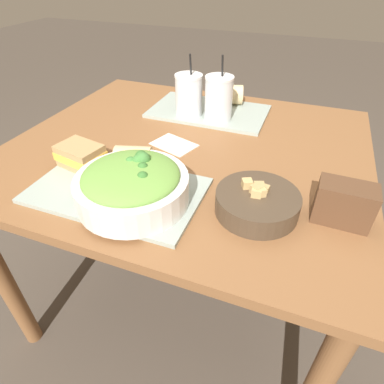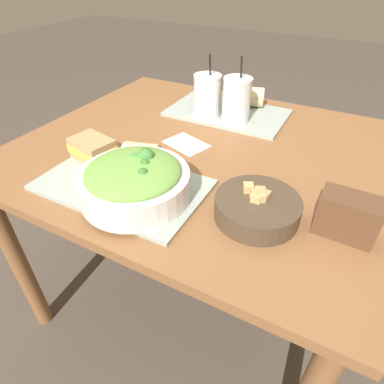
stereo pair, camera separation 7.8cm
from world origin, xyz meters
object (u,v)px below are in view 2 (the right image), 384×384
soup_bowl (257,207)px  baguette_far (252,97)px  salad_bowl (135,180)px  drink_cup_red (236,101)px  drink_cup_dark (207,97)px  sandwich_near (93,149)px  napkin_folded (186,144)px  baguette_near (142,156)px  chip_bag (348,216)px

soup_bowl → baguette_far: baguette_far is taller
salad_bowl → soup_bowl: (0.29, 0.08, -0.03)m
salad_bowl → drink_cup_red: drink_cup_red is taller
baguette_far → drink_cup_dark: size_ratio=0.50×
sandwich_near → baguette_far: bearing=76.6°
salad_bowl → napkin_folded: bearing=95.4°
drink_cup_dark → napkin_folded: bearing=-81.4°
salad_bowl → sandwich_near: 0.25m
baguette_near → drink_cup_red: size_ratio=0.51×
sandwich_near → baguette_near: (0.16, 0.03, 0.01)m
sandwich_near → napkin_folded: size_ratio=0.88×
salad_bowl → drink_cup_red: bearing=84.6°
sandwich_near → drink_cup_dark: size_ratio=0.64×
sandwich_near → napkin_folded: 0.30m
drink_cup_dark → chip_bag: 0.70m
soup_bowl → baguette_far: size_ratio=1.84×
salad_bowl → drink_cup_dark: drink_cup_dark is taller
drink_cup_dark → drink_cup_red: size_ratio=0.97×
baguette_near → napkin_folded: baguette_near is taller
soup_bowl → salad_bowl: bearing=-164.4°
baguette_near → napkin_folded: bearing=-25.6°
sandwich_near → drink_cup_red: drink_cup_red is taller
salad_bowl → drink_cup_red: size_ratio=1.21×
baguette_near → baguette_far: bearing=-28.0°
baguette_far → drink_cup_red: drink_cup_red is taller
sandwich_near → napkin_folded: sandwich_near is taller
salad_bowl → drink_cup_dark: size_ratio=1.24×
drink_cup_red → chip_bag: 0.61m
soup_bowl → chip_bag: (0.19, 0.04, 0.02)m
napkin_folded → drink_cup_dark: bearing=98.6°
baguette_near → drink_cup_dark: size_ratio=0.53×
baguette_far → napkin_folded: size_ratio=0.68×
drink_cup_dark → drink_cup_red: (0.12, 0.00, 0.00)m
napkin_folded → chip_bag: bearing=-21.3°
napkin_folded → sandwich_near: bearing=-130.6°
sandwich_near → drink_cup_red: size_ratio=0.63×
drink_cup_red → chip_bag: bearing=-44.4°
baguette_far → soup_bowl: bearing=-176.4°
sandwich_near → baguette_near: 0.16m
baguette_far → chip_bag: 0.73m
chip_bag → soup_bowl: bearing=-166.8°
chip_bag → drink_cup_dark: bearing=144.0°
salad_bowl → soup_bowl: size_ratio=1.36×
salad_bowl → soup_bowl: bearing=15.6°
soup_bowl → sandwich_near: bearing=178.5°
soup_bowl → chip_bag: chip_bag is taller
napkin_folded → soup_bowl: bearing=-36.5°
baguette_near → chip_bag: 0.55m
baguette_far → drink_cup_dark: drink_cup_dark is taller
drink_cup_red → sandwich_near: bearing=-121.5°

